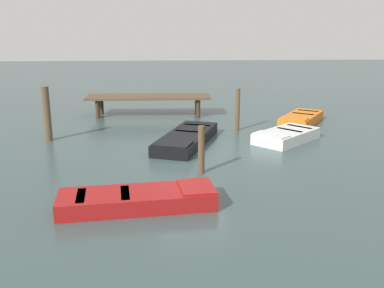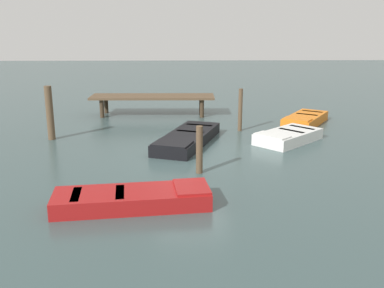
# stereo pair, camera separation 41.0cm
# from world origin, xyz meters

# --- Properties ---
(ground_plane) EXTENTS (80.00, 80.00, 0.00)m
(ground_plane) POSITION_xyz_m (0.00, 0.00, 0.00)
(ground_plane) COLOR #384C4C
(dock_segment) EXTENTS (5.91, 1.66, 0.95)m
(dock_segment) POSITION_xyz_m (-1.72, 6.62, 0.84)
(dock_segment) COLOR brown
(dock_segment) RESTS_ON ground_plane
(rowboat_white) EXTENTS (2.89, 2.84, 0.46)m
(rowboat_white) POSITION_xyz_m (3.62, 1.49, 0.22)
(rowboat_white) COLOR silver
(rowboat_white) RESTS_ON ground_plane
(rowboat_red) EXTENTS (3.82, 1.64, 0.46)m
(rowboat_red) POSITION_xyz_m (-1.52, -4.38, 0.22)
(rowboat_red) COLOR maroon
(rowboat_red) RESTS_ON ground_plane
(rowboat_orange) EXTENTS (2.62, 3.14, 0.46)m
(rowboat_orange) POSITION_xyz_m (5.09, 4.45, 0.22)
(rowboat_orange) COLOR orange
(rowboat_orange) RESTS_ON ground_plane
(rowboat_black) EXTENTS (2.65, 4.34, 0.46)m
(rowboat_black) POSITION_xyz_m (-0.14, 1.28, 0.22)
(rowboat_black) COLOR black
(rowboat_black) RESTS_ON ground_plane
(mooring_piling_mid_left) EXTENTS (0.17, 0.17, 1.74)m
(mooring_piling_mid_left) POSITION_xyz_m (2.06, 3.30, 0.87)
(mooring_piling_mid_left) COLOR brown
(mooring_piling_mid_left) RESTS_ON ground_plane
(mooring_piling_far_right) EXTENTS (0.20, 0.20, 1.42)m
(mooring_piling_far_right) POSITION_xyz_m (0.16, -1.95, 0.71)
(mooring_piling_far_right) COLOR brown
(mooring_piling_far_right) RESTS_ON ground_plane
(mooring_piling_near_right) EXTENTS (0.27, 0.27, 2.04)m
(mooring_piling_near_right) POSITION_xyz_m (-5.30, 2.09, 1.02)
(mooring_piling_near_right) COLOR brown
(mooring_piling_near_right) RESTS_ON ground_plane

